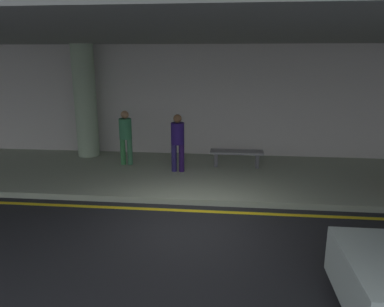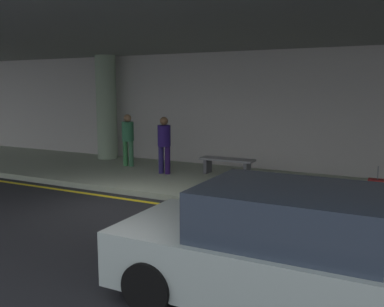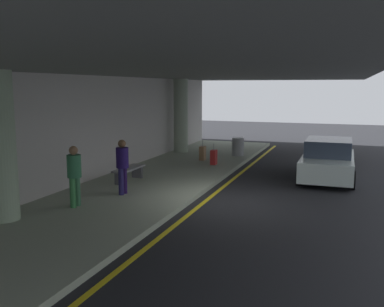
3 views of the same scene
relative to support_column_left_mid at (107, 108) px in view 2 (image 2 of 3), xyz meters
name	(u,v)px [view 2 (image 2 of 3)]	position (x,y,z in m)	size (l,w,h in m)	color
ground_plane	(121,208)	(4.00, -4.65, -1.97)	(60.00, 60.00, 0.00)	black
sidewalk	(186,179)	(4.00, -1.55, -1.90)	(26.00, 4.20, 0.15)	#949E89
lane_stripe_yellow	(138,201)	(4.00, -3.97, -1.97)	(26.00, 0.14, 0.01)	yellow
support_column_left_mid	(107,108)	(0.00, 0.00, 0.00)	(0.72, 0.72, 3.65)	#8EA487
ceiling_overhang	(176,38)	(4.00, -2.05, 1.97)	(28.00, 13.20, 0.30)	slate
terminal_back_wall	(217,111)	(4.00, 0.70, -0.07)	(26.00, 0.30, 3.80)	#B8B3AF
car_silver	(283,251)	(8.35, -7.26, -1.26)	(4.10, 1.92, 1.50)	#B1C1BB
traveler_with_luggage	(128,137)	(1.58, -0.96, -0.86)	(0.38, 0.38, 1.68)	#2F703B
person_waiting_for_ride	(164,141)	(3.27, -1.50, -0.86)	(0.38, 0.38, 1.68)	#1F194B
suitcase_upright_secondary	(376,194)	(9.11, -2.62, -1.51)	(0.36, 0.22, 0.90)	maroon
bench_metal	(227,163)	(4.98, -0.80, -1.47)	(1.60, 0.50, 0.48)	slate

